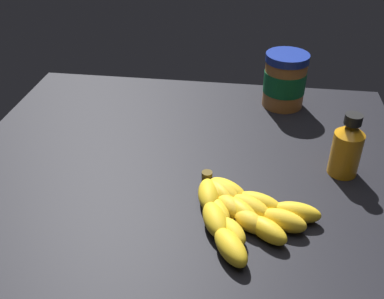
# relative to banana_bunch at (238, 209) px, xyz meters

# --- Properties ---
(ground_plane) EXTENTS (0.91, 0.75, 0.03)m
(ground_plane) POSITION_rel_banana_bunch_xyz_m (-0.11, 0.16, -0.03)
(ground_plane) COLOR black
(banana_bunch) EXTENTS (0.22, 0.22, 0.04)m
(banana_bunch) POSITION_rel_banana_bunch_xyz_m (0.00, 0.00, 0.00)
(banana_bunch) COLOR yellow
(banana_bunch) RESTS_ON ground_plane
(peanut_butter_jar) EXTENTS (0.10, 0.10, 0.13)m
(peanut_butter_jar) POSITION_rel_banana_bunch_xyz_m (0.09, 0.43, 0.05)
(peanut_butter_jar) COLOR #9E602D
(peanut_butter_jar) RESTS_ON ground_plane
(honey_bottle) EXTENTS (0.06, 0.06, 0.13)m
(honey_bottle) POSITION_rel_banana_bunch_xyz_m (0.19, 0.16, 0.04)
(honey_bottle) COLOR orange
(honey_bottle) RESTS_ON ground_plane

